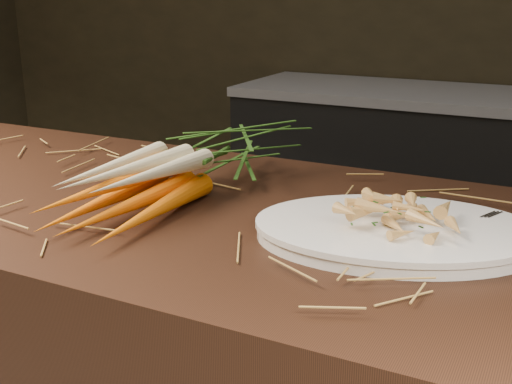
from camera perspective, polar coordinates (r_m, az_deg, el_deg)
back_counter at (r=2.94m, az=16.30°, el=0.42°), size 1.82×0.62×0.84m
straw_bedding at (r=1.23m, az=-13.58°, el=0.77°), size 1.40×0.60×0.02m
root_veg_bunch at (r=1.18m, az=-5.87°, el=2.63°), size 0.21×0.59×0.11m
serving_platter at (r=0.97m, az=12.29°, el=-3.65°), size 0.48×0.39×0.02m
roasted_veg_heap at (r=0.96m, az=12.42°, el=-1.77°), size 0.24×0.20×0.05m
serving_fork at (r=0.97m, az=21.05°, el=-3.61°), size 0.07×0.15×0.00m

